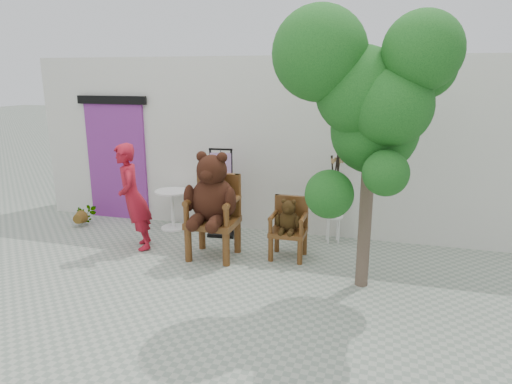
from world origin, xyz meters
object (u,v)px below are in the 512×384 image
Objects in this scene: chair_small at (289,222)px; tree at (368,91)px; chair_big at (213,199)px; cafe_table at (173,205)px; person at (133,197)px; stool_bucket at (334,204)px; display_stand at (222,202)px.

chair_small is 2.40m from tree.
tree is (2.17, -0.60, 1.61)m from chair_big.
person is at bearing -97.85° from cafe_table.
chair_small is at bearing -124.35° from stool_bucket.
stool_bucket is 2.59m from tree.
person reaches higher than display_stand.
person reaches higher than stool_bucket.
tree is (2.38, -1.53, 1.93)m from display_stand.
chair_big is at bearing 164.59° from tree.
cafe_table is 0.48× the size of stool_bucket.
person is 2.39× the size of cafe_table.
display_stand is 0.44× the size of tree.
person reaches higher than chair_small.
chair_big is 2.04m from stool_bucket.
tree is (1.07, -0.88, 1.96)m from chair_small.
chair_small is 1.31× the size of cafe_table.
display_stand is 1.89m from stool_bucket.
person is (-1.31, -0.03, -0.06)m from chair_big.
tree reaches higher than chair_small.
chair_small is 0.55× the size of person.
cafe_table is 0.47× the size of display_stand.
tree is at bearing -25.87° from cafe_table.
chair_big is 0.96× the size of person.
chair_big is 1.32m from person.
display_stand is at bearing -5.17° from cafe_table.
cafe_table is at bearing -177.89° from stool_bucket.
stool_bucket is at bearing 106.07° from tree.
cafe_table is 0.98m from display_stand.
chair_small is 0.61× the size of display_stand.
chair_big reaches higher than chair_small.
tree is at bearing -15.41° from chair_big.
person is 1.13m from cafe_table.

